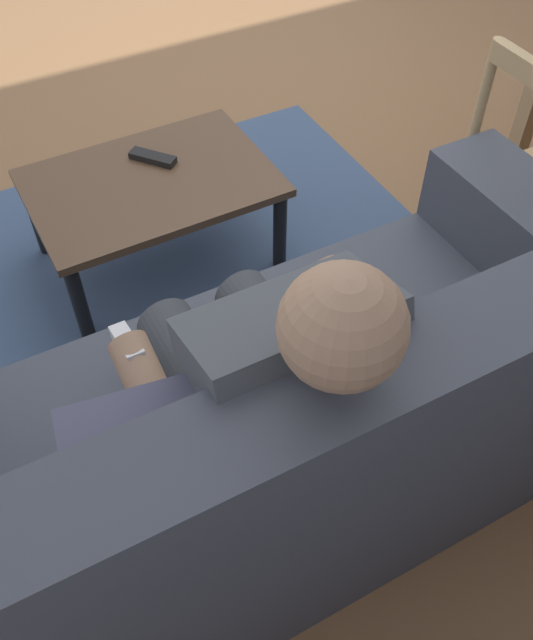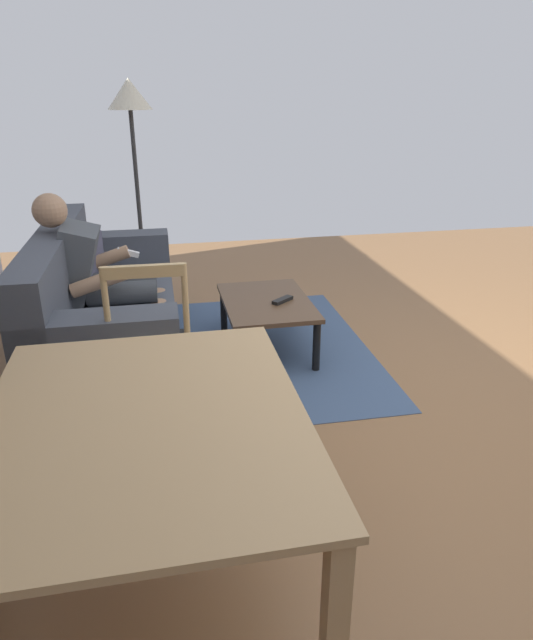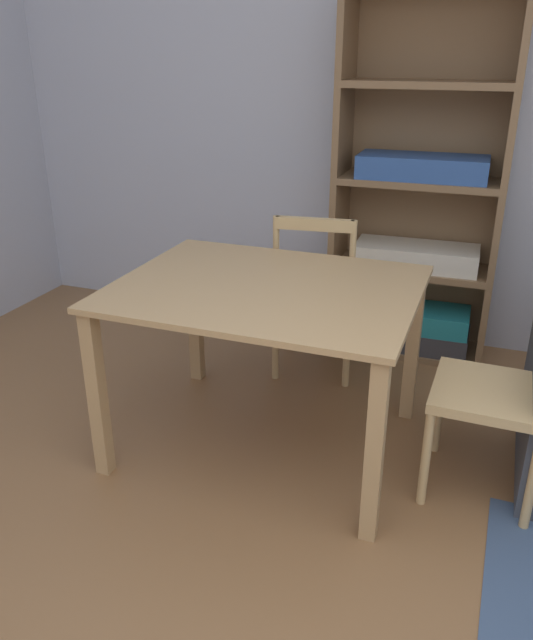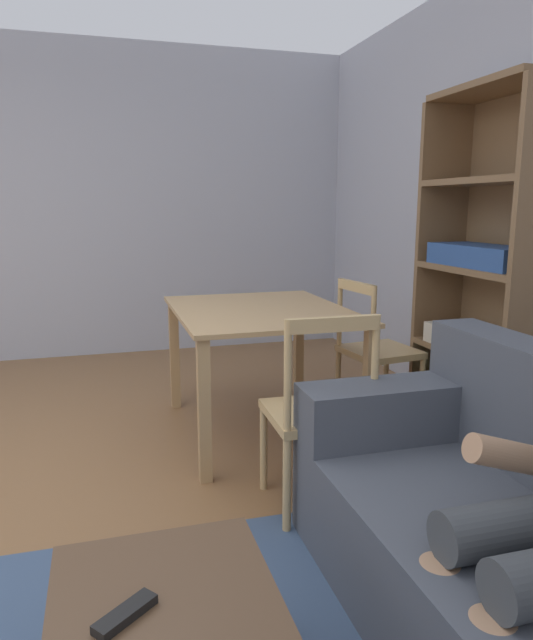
% 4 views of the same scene
% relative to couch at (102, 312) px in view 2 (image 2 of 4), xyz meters
% --- Properties ---
extents(ground_plane, '(8.27, 8.27, 0.00)m').
position_rel_couch_xyz_m(ground_plane, '(-1.17, -1.96, -0.32)').
color(ground_plane, brown).
extents(couch, '(2.02, 0.84, 0.86)m').
position_rel_couch_xyz_m(couch, '(0.00, 0.00, 0.00)').
color(couch, '#474C56').
rests_on(couch, ground_plane).
extents(person_lounging, '(0.59, 0.91, 1.10)m').
position_rel_couch_xyz_m(person_lounging, '(0.02, -0.00, 0.25)').
color(person_lounging, '#4C5156').
rests_on(person_lounging, ground_plane).
extents(coffee_table, '(0.83, 0.58, 0.36)m').
position_rel_couch_xyz_m(coffee_table, '(-0.11, -1.09, -0.01)').
color(coffee_table, brown).
rests_on(coffee_table, ground_plane).
extents(tv_remote, '(0.15, 0.16, 0.02)m').
position_rel_couch_xyz_m(tv_remote, '(-0.16, -1.19, 0.05)').
color(tv_remote, black).
rests_on(tv_remote, coffee_table).
extents(dining_table, '(1.22, 0.98, 0.76)m').
position_rel_couch_xyz_m(dining_table, '(-2.08, -0.31, 0.32)').
color(dining_table, tan).
rests_on(dining_table, ground_plane).
extents(dining_chair_facing_couch, '(0.43, 0.43, 0.91)m').
position_rel_couch_xyz_m(dining_chair_facing_couch, '(-1.13, -0.31, 0.12)').
color(dining_chair_facing_couch, tan).
rests_on(dining_chair_facing_couch, ground_plane).
extents(area_rug, '(2.02, 1.42, 0.01)m').
position_rel_couch_xyz_m(area_rug, '(-0.11, -1.09, -0.32)').
color(area_rug, '#3D5170').
rests_on(area_rug, ground_plane).
extents(floor_lamp, '(0.36, 0.36, 1.78)m').
position_rel_couch_xyz_m(floor_lamp, '(1.37, -0.26, 1.18)').
color(floor_lamp, black).
rests_on(floor_lamp, ground_plane).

